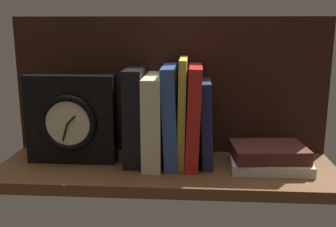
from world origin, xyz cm
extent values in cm
cube|color=brown|center=(0.00, 0.00, -1.25)|extent=(77.72, 24.88, 2.50)
cube|color=black|center=(0.00, 11.84, 16.86)|extent=(77.72, 1.20, 33.72)
cube|color=black|center=(-7.49, 2.80, 11.07)|extent=(4.25, 12.59, 22.16)
cube|color=beige|center=(-3.03, 2.80, 10.29)|extent=(4.26, 16.89, 20.58)
cube|color=#2D4C8E|center=(0.87, 2.80, 11.40)|extent=(4.01, 15.30, 22.90)
cube|color=gold|center=(3.50, 2.80, 12.26)|extent=(1.96, 12.91, 24.54)
cube|color=red|center=(6.08, 2.80, 11.43)|extent=(3.58, 15.40, 22.94)
cube|color=#192147|center=(9.02, 2.80, 9.75)|extent=(3.25, 12.16, 19.59)
cube|color=black|center=(-22.37, 2.39, 10.33)|extent=(20.67, 5.48, 20.67)
torus|color=black|center=(-22.37, -0.75, 9.98)|extent=(13.35, 1.64, 13.35)
cylinder|color=beige|center=(-22.37, -0.75, 9.98)|extent=(10.78, 0.60, 10.78)
cube|color=black|center=(-21.43, -1.25, 10.90)|extent=(2.09, 0.30, 2.06)
cube|color=black|center=(-23.02, -1.25, 7.97)|extent=(1.57, 0.30, 4.11)
torus|color=black|center=(-22.37, -0.35, 17.65)|extent=(2.44, 0.44, 2.44)
cube|color=beige|center=(23.41, -0.18, 1.14)|extent=(17.71, 11.72, 2.28)
cube|color=#471E19|center=(23.07, 0.57, 3.81)|extent=(17.13, 13.04, 3.06)
camera|label=1|loc=(6.30, -86.07, 32.36)|focal=42.41mm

